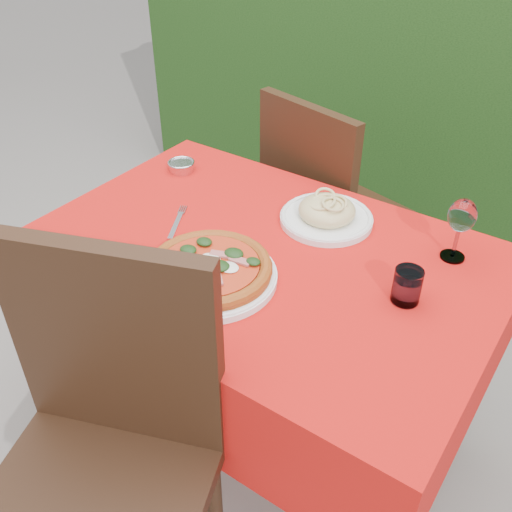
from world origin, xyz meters
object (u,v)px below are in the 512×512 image
Objects in this scene: fork at (176,225)px; pizza_plate at (209,271)px; wine_glass at (462,218)px; steel_ramekin at (182,167)px; pasta_plate at (327,214)px; chair_far at (323,203)px; chair_near at (104,446)px; water_glass at (407,287)px.

pizza_plate is at bearing -58.52° from fork.
wine_glass reaches higher than steel_ramekin.
pasta_plate is 0.56m from steel_ramekin.
chair_far is 11.51× the size of steel_ramekin.
chair_near is 1.25m from chair_far.
pasta_plate is 0.44m from fork.
fork is at bearing 95.55° from chair_near.
chair_far is 0.50m from pasta_plate.
pizza_plate is 0.48m from water_glass.
pizza_plate reaches higher than fork.
pizza_plate is 0.42m from pasta_plate.
wine_glass is at bearing 5.81° from pasta_plate.
pizza_plate is 1.93× the size of wine_glass.
pasta_plate is at bearing 65.12° from chair_near.
fork is at bearing -156.56° from wine_glass.
pasta_plate is at bearing -0.14° from steel_ramekin.
fork is at bearing 149.62° from pizza_plate.
water_glass is at bearing -12.93° from steel_ramekin.
pasta_plate is at bearing 75.30° from pizza_plate.
steel_ramekin is (-0.50, 0.84, 0.17)m from chair_near.
steel_ramekin is (-0.88, 0.20, -0.02)m from water_glass.
pizza_plate is 0.65m from wine_glass.
pasta_plate is at bearing 148.46° from water_glass.
pizza_plate is at bearing 111.08° from chair_far.
steel_ramekin is at bearing 179.86° from pasta_plate.
fork is (-0.24, 0.14, -0.03)m from pizza_plate.
water_glass reaches higher than steel_ramekin.
chair_near is 11.60× the size of water_glass.
wine_glass reaches higher than fork.
water_glass is at bearing -22.39° from fork.
water_glass is (0.39, 0.64, 0.19)m from chair_near.
chair_near is at bearing -59.57° from steel_ramekin.
chair_far reaches higher than pizza_plate.
water_glass is at bearing -31.54° from pasta_plate.
pasta_plate is (0.22, -0.39, 0.23)m from chair_far.
steel_ramekin reaches higher than fork.
chair_near is 0.77m from water_glass.
pizza_plate is at bearing -104.70° from pasta_plate.
chair_near is 0.66m from fork.
fork is (-0.67, -0.07, -0.04)m from water_glass.
wine_glass is 2.13× the size of steel_ramekin.
water_glass is at bearing -98.16° from wine_glass.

